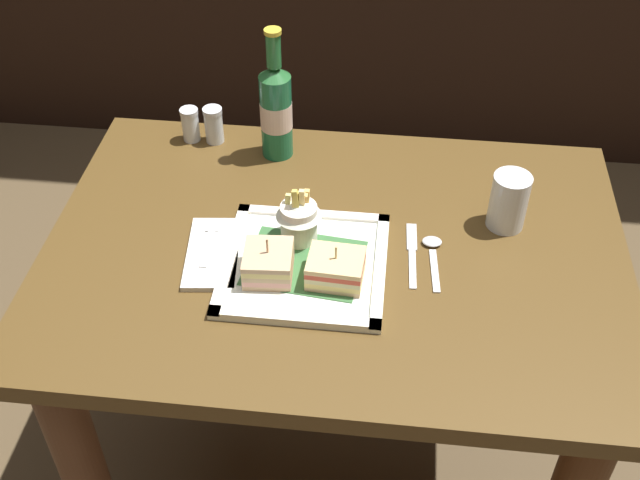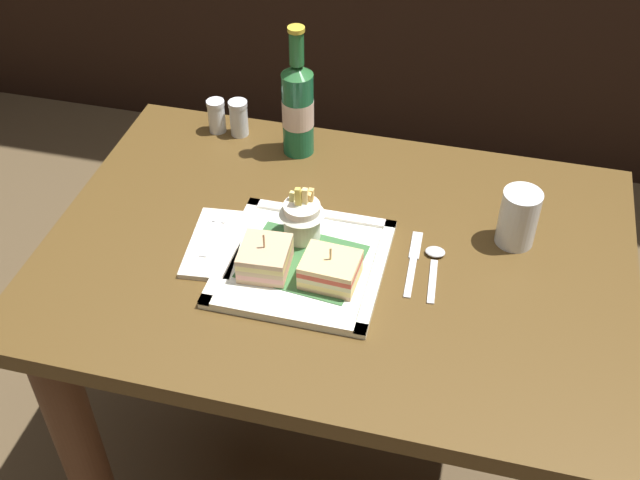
% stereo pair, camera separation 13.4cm
% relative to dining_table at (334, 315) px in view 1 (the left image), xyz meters
% --- Properties ---
extents(ground_plane, '(6.00, 6.00, 0.00)m').
position_rel_dining_table_xyz_m(ground_plane, '(0.00, 0.00, -0.58)').
color(ground_plane, brown).
extents(dining_table, '(1.03, 0.73, 0.75)m').
position_rel_dining_table_xyz_m(dining_table, '(0.00, 0.00, 0.00)').
color(dining_table, '#523B1A').
rests_on(dining_table, ground_plane).
extents(square_plate, '(0.28, 0.28, 0.02)m').
position_rel_dining_table_xyz_m(square_plate, '(-0.05, -0.06, 0.18)').
color(square_plate, white).
rests_on(square_plate, dining_table).
extents(sandwich_half_left, '(0.09, 0.09, 0.08)m').
position_rel_dining_table_xyz_m(sandwich_half_left, '(-0.10, -0.09, 0.21)').
color(sandwich_half_left, tan).
rests_on(sandwich_half_left, square_plate).
extents(sandwich_half_right, '(0.10, 0.08, 0.07)m').
position_rel_dining_table_xyz_m(sandwich_half_right, '(0.01, -0.09, 0.21)').
color(sandwich_half_right, '#E1B17D').
rests_on(sandwich_half_right, square_plate).
extents(fries_cup, '(0.08, 0.08, 0.11)m').
position_rel_dining_table_xyz_m(fries_cup, '(-0.06, 0.01, 0.24)').
color(fries_cup, white).
rests_on(fries_cup, square_plate).
extents(beer_bottle, '(0.06, 0.06, 0.27)m').
position_rel_dining_table_xyz_m(beer_bottle, '(-0.14, 0.27, 0.28)').
color(beer_bottle, '#1B6840').
rests_on(beer_bottle, dining_table).
extents(water_glass, '(0.07, 0.07, 0.11)m').
position_rel_dining_table_xyz_m(water_glass, '(0.30, 0.10, 0.22)').
color(water_glass, silver).
rests_on(water_glass, dining_table).
extents(folded_napkin, '(0.11, 0.19, 0.01)m').
position_rel_dining_table_xyz_m(folded_napkin, '(-0.21, -0.05, 0.18)').
color(folded_napkin, silver).
rests_on(folded_napkin, dining_table).
extents(fork, '(0.03, 0.13, 0.00)m').
position_rel_dining_table_xyz_m(fork, '(-0.22, -0.01, 0.19)').
color(fork, silver).
rests_on(fork, dining_table).
extents(knife, '(0.02, 0.17, 0.00)m').
position_rel_dining_table_xyz_m(knife, '(0.14, 0.00, 0.18)').
color(knife, silver).
rests_on(knife, dining_table).
extents(spoon, '(0.04, 0.14, 0.01)m').
position_rel_dining_table_xyz_m(spoon, '(0.17, 0.01, 0.18)').
color(spoon, silver).
rests_on(spoon, dining_table).
extents(salt_shaker, '(0.04, 0.04, 0.07)m').
position_rel_dining_table_xyz_m(salt_shaker, '(-0.33, 0.30, 0.21)').
color(salt_shaker, silver).
rests_on(salt_shaker, dining_table).
extents(pepper_shaker, '(0.04, 0.04, 0.08)m').
position_rel_dining_table_xyz_m(pepper_shaker, '(-0.28, 0.30, 0.21)').
color(pepper_shaker, silver).
rests_on(pepper_shaker, dining_table).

